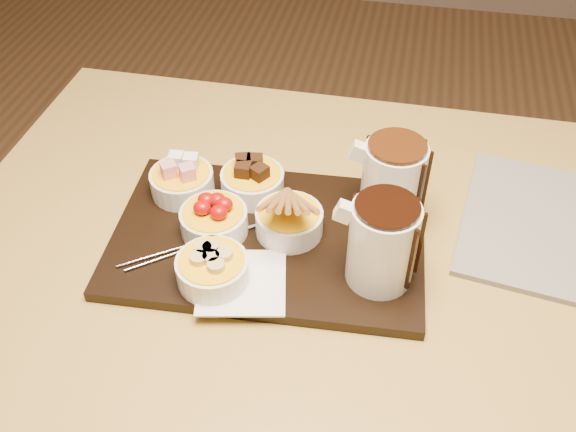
% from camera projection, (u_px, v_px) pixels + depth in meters
% --- Properties ---
extents(dining_table, '(1.20, 0.80, 0.75)m').
position_uv_depth(dining_table, '(335.00, 285.00, 1.03)').
color(dining_table, '#AB8B3F').
rests_on(dining_table, ground).
extents(serving_board, '(0.48, 0.33, 0.02)m').
position_uv_depth(serving_board, '(268.00, 238.00, 0.96)').
color(serving_board, black).
rests_on(serving_board, dining_table).
extents(napkin, '(0.14, 0.14, 0.00)m').
position_uv_depth(napkin, '(242.00, 282.00, 0.88)').
color(napkin, white).
rests_on(napkin, serving_board).
extents(bowl_marshmallows, '(0.10, 0.10, 0.04)m').
position_uv_depth(bowl_marshmallows, '(182.00, 183.00, 1.01)').
color(bowl_marshmallows, white).
rests_on(bowl_marshmallows, serving_board).
extents(bowl_cake, '(0.10, 0.10, 0.04)m').
position_uv_depth(bowl_cake, '(253.00, 183.00, 1.01)').
color(bowl_cake, white).
rests_on(bowl_cake, serving_board).
extents(bowl_strawberries, '(0.10, 0.10, 0.04)m').
position_uv_depth(bowl_strawberries, '(214.00, 222.00, 0.95)').
color(bowl_strawberries, white).
rests_on(bowl_strawberries, serving_board).
extents(bowl_biscotti, '(0.10, 0.10, 0.04)m').
position_uv_depth(bowl_biscotti, '(289.00, 222.00, 0.95)').
color(bowl_biscotti, white).
rests_on(bowl_biscotti, serving_board).
extents(bowl_bananas, '(0.10, 0.10, 0.04)m').
position_uv_depth(bowl_bananas, '(213.00, 270.00, 0.88)').
color(bowl_bananas, white).
rests_on(bowl_bananas, serving_board).
extents(pitcher_dark_chocolate, '(0.10, 0.10, 0.13)m').
position_uv_depth(pitcher_dark_chocolate, '(382.00, 244.00, 0.85)').
color(pitcher_dark_chocolate, silver).
rests_on(pitcher_dark_chocolate, serving_board).
extents(pitcher_milk_chocolate, '(0.10, 0.10, 0.13)m').
position_uv_depth(pitcher_milk_chocolate, '(392.00, 182.00, 0.94)').
color(pitcher_milk_chocolate, silver).
rests_on(pitcher_milk_chocolate, serving_board).
extents(fondue_skewers, '(0.18, 0.23, 0.01)m').
position_uv_depth(fondue_skewers, '(204.00, 240.00, 0.94)').
color(fondue_skewers, silver).
rests_on(fondue_skewers, serving_board).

